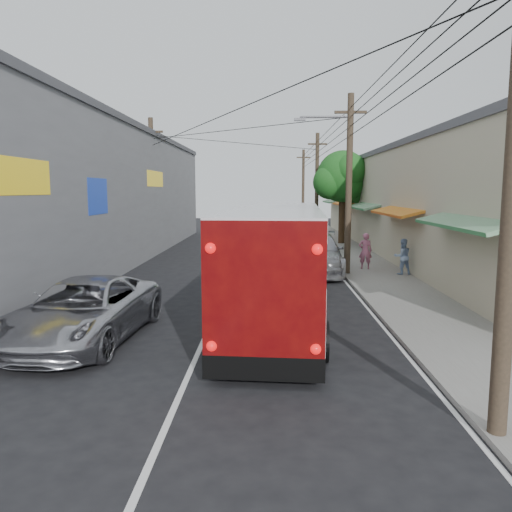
% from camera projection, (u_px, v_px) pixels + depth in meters
% --- Properties ---
extents(ground, '(120.00, 120.00, 0.00)m').
position_uv_depth(ground, '(184.00, 386.00, 9.83)').
color(ground, black).
rests_on(ground, ground).
extents(sidewalk, '(3.00, 80.00, 0.12)m').
position_uv_depth(sidewalk, '(351.00, 255.00, 29.48)').
color(sidewalk, slate).
rests_on(sidewalk, ground).
extents(building_right, '(7.09, 40.00, 6.25)m').
position_uv_depth(building_right, '(419.00, 201.00, 30.94)').
color(building_right, '#B4A98F').
rests_on(building_right, ground).
extents(building_left, '(7.20, 36.00, 7.25)m').
position_uv_depth(building_left, '(84.00, 194.00, 27.41)').
color(building_left, gray).
rests_on(building_left, ground).
extents(utility_poles, '(11.80, 45.28, 8.00)m').
position_uv_depth(utility_poles, '(294.00, 185.00, 29.35)').
color(utility_poles, '#473828').
rests_on(utility_poles, ground).
extents(street_tree, '(4.40, 4.00, 6.60)m').
position_uv_depth(street_tree, '(344.00, 178.00, 34.83)').
color(street_tree, '#3F2B19').
rests_on(street_tree, ground).
extents(coach_bus, '(3.28, 11.66, 3.32)m').
position_uv_depth(coach_bus, '(279.00, 260.00, 15.15)').
color(coach_bus, silver).
rests_on(coach_bus, ground).
extents(jeepney, '(3.04, 5.85, 1.58)m').
position_uv_depth(jeepney, '(84.00, 311.00, 12.69)').
color(jeepney, '#B6B5BC').
rests_on(jeepney, ground).
extents(parked_suv, '(2.96, 6.37, 1.80)m').
position_uv_depth(parked_suv, '(315.00, 253.00, 23.31)').
color(parked_suv, '#919399').
rests_on(parked_suv, ground).
extents(parked_car_mid, '(2.05, 4.24, 1.39)m').
position_uv_depth(parked_car_mid, '(316.00, 241.00, 31.13)').
color(parked_car_mid, '#26262B').
rests_on(parked_car_mid, ground).
extents(parked_car_far, '(1.83, 4.18, 1.33)m').
position_uv_depth(parked_car_far, '(304.00, 231.00, 39.41)').
color(parked_car_far, black).
rests_on(parked_car_far, ground).
extents(pedestrian_near, '(0.68, 0.50, 1.71)m').
position_uv_depth(pedestrian_near, '(365.00, 251.00, 23.65)').
color(pedestrian_near, '#BF6586').
rests_on(pedestrian_near, sidewalk).
extents(pedestrian_far, '(0.84, 0.69, 1.59)m').
position_uv_depth(pedestrian_far, '(402.00, 257.00, 22.11)').
color(pedestrian_far, '#97B2DC').
rests_on(pedestrian_far, sidewalk).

